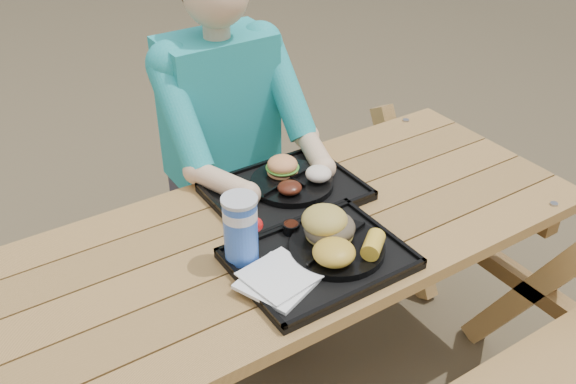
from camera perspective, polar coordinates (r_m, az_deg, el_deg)
picnic_table at (r=2.09m, az=0.00°, el=-11.64°), size 1.80×1.49×0.75m
tray_near at (r=1.73m, az=2.77°, el=-6.03°), size 0.45×0.35×0.02m
tray_far at (r=1.99m, az=-0.22°, el=-0.06°), size 0.45×0.35×0.02m
plate_near at (r=1.74m, az=4.37°, el=-4.97°), size 0.26×0.26×0.02m
plate_far at (r=2.00m, az=0.35°, el=0.81°), size 0.26×0.26×0.02m
napkin_stack at (r=1.63m, az=-0.90°, el=-7.86°), size 0.22×0.22×0.02m
soda_cup at (r=1.67m, az=-4.23°, el=-3.43°), size 0.09×0.09×0.18m
condiment_bbq at (r=1.80m, az=0.28°, el=-3.19°), size 0.05×0.05×0.03m
condiment_mustard at (r=1.81m, az=2.30°, el=-2.80°), size 0.05×0.05×0.03m
sandwich at (r=1.72m, az=3.76°, el=-2.09°), size 0.13×0.13×0.14m
mac_cheese at (r=1.66m, az=4.11°, el=-5.37°), size 0.11×0.11×0.06m
corn_cob at (r=1.70m, az=7.58°, el=-4.66°), size 0.12×0.12×0.05m
cutlery_far at (r=1.92m, az=-4.52°, el=-1.20°), size 0.07×0.15×0.01m
burger at (r=2.01m, az=-0.50°, el=2.77°), size 0.10×0.10×0.09m
baked_beans at (r=1.93m, az=0.15°, el=0.40°), size 0.07×0.07×0.03m
potato_salad at (r=1.99m, az=2.73°, el=1.63°), size 0.08×0.08×0.05m
diner at (r=2.38m, az=-5.62°, el=2.35°), size 0.48×0.84×1.28m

